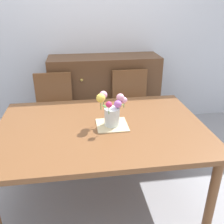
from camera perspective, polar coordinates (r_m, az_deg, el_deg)
ground_plane at (r=2.45m, az=-2.13°, el=-18.42°), size 12.00×12.00×0.00m
back_wall at (r=3.40m, az=-5.66°, el=19.95°), size 7.00×0.10×2.80m
dining_table at (r=2.06m, az=-2.41°, el=-4.98°), size 1.67×1.16×0.73m
chair_left at (r=2.96m, az=-12.97°, el=0.99°), size 0.42×0.42×0.90m
chair_right at (r=3.01m, az=4.33°, el=2.01°), size 0.42×0.42×0.90m
dresser at (r=3.35m, az=-1.66°, el=4.13°), size 1.40×0.47×1.00m
placemat at (r=2.03m, az=0.00°, el=-2.98°), size 0.25×0.25×0.01m
flower_vase at (r=1.97m, az=-0.09°, el=0.46°), size 0.25×0.20×0.27m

